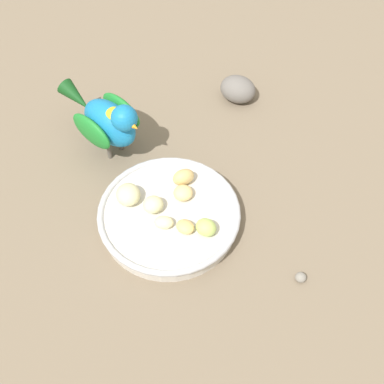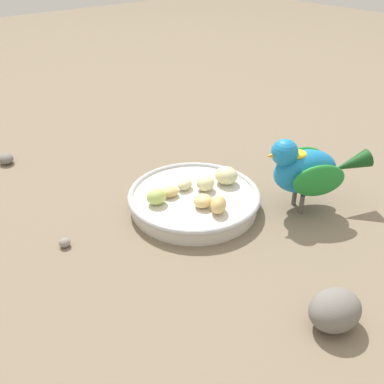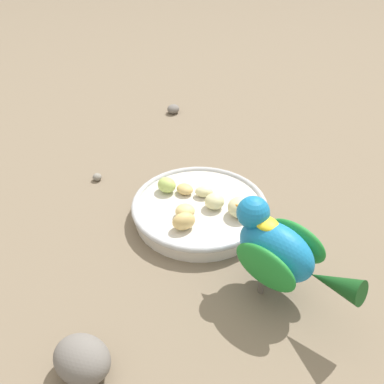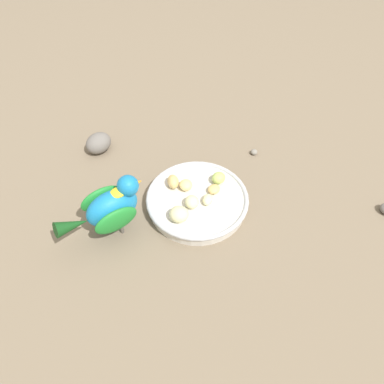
# 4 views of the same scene
# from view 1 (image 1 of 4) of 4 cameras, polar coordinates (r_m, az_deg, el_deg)

# --- Properties ---
(ground_plane) EXTENTS (4.00, 4.00, 0.00)m
(ground_plane) POSITION_cam_1_polar(r_m,az_deg,el_deg) (0.89, -3.28, -2.80)
(ground_plane) COLOR #756651
(feeding_bowl) EXTENTS (0.22, 0.22, 0.03)m
(feeding_bowl) POSITION_cam_1_polar(r_m,az_deg,el_deg) (0.87, -2.22, -2.23)
(feeding_bowl) COLOR beige
(feeding_bowl) RESTS_ON ground_plane
(apple_piece_0) EXTENTS (0.04, 0.04, 0.02)m
(apple_piece_0) POSITION_cam_1_polar(r_m,az_deg,el_deg) (0.87, -0.89, -0.09)
(apple_piece_0) COLOR #E5C67F
(apple_piece_0) RESTS_ON feeding_bowl
(apple_piece_1) EXTENTS (0.04, 0.04, 0.02)m
(apple_piece_1) POSITION_cam_1_polar(r_m,az_deg,el_deg) (0.86, -3.88, -1.25)
(apple_piece_1) COLOR beige
(apple_piece_1) RESTS_ON feeding_bowl
(apple_piece_2) EXTENTS (0.04, 0.03, 0.02)m
(apple_piece_2) POSITION_cam_1_polar(r_m,az_deg,el_deg) (0.83, 1.41, -3.54)
(apple_piece_2) COLOR #B2CC66
(apple_piece_2) RESTS_ON feeding_bowl
(apple_piece_3) EXTENTS (0.03, 0.03, 0.02)m
(apple_piece_3) POSITION_cam_1_polar(r_m,az_deg,el_deg) (0.84, -2.82, -3.04)
(apple_piece_3) COLOR beige
(apple_piece_3) RESTS_ON feeding_bowl
(apple_piece_4) EXTENTS (0.04, 0.04, 0.03)m
(apple_piece_4) POSITION_cam_1_polar(r_m,az_deg,el_deg) (0.89, -0.85, 1.49)
(apple_piece_4) COLOR tan
(apple_piece_4) RESTS_ON feeding_bowl
(apple_piece_5) EXTENTS (0.03, 0.03, 0.02)m
(apple_piece_5) POSITION_cam_1_polar(r_m,az_deg,el_deg) (0.84, -0.66, -3.48)
(apple_piece_5) COLOR tan
(apple_piece_5) RESTS_ON feeding_bowl
(apple_piece_6) EXTENTS (0.05, 0.05, 0.03)m
(apple_piece_6) POSITION_cam_1_polar(r_m,az_deg,el_deg) (0.87, -6.38, -0.25)
(apple_piece_6) COLOR beige
(apple_piece_6) RESTS_ON feeding_bowl
(parrot) EXTENTS (0.17, 0.12, 0.13)m
(parrot) POSITION_cam_1_polar(r_m,az_deg,el_deg) (0.93, -8.37, 7.12)
(parrot) COLOR #59544C
(parrot) RESTS_ON ground_plane
(rock_large) EXTENTS (0.07, 0.06, 0.05)m
(rock_large) POSITION_cam_1_polar(r_m,az_deg,el_deg) (1.05, 4.59, 10.17)
(rock_large) COLOR slate
(rock_large) RESTS_ON ground_plane
(pebble_0) EXTENTS (0.02, 0.02, 0.01)m
(pebble_0) POSITION_cam_1_polar(r_m,az_deg,el_deg) (0.84, 10.78, -8.35)
(pebble_0) COLOR gray
(pebble_0) RESTS_ON ground_plane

